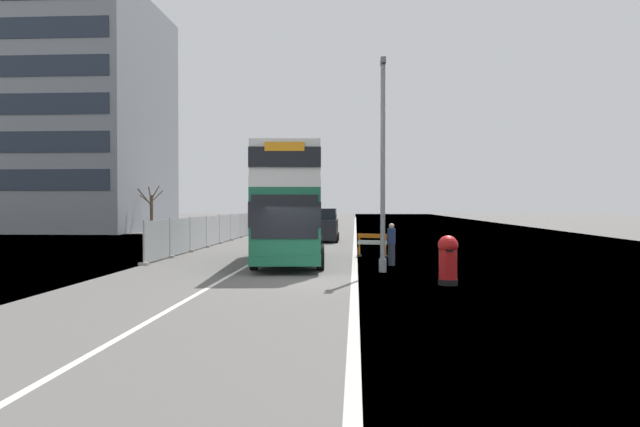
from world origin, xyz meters
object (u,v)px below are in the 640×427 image
(red_pillar_postbox, at_px, (448,258))
(car_receding_mid, at_px, (285,224))
(lamppost_foreground, at_px, (383,172))
(double_decker_bus, at_px, (291,203))
(pedestrian_at_kerb, at_px, (391,244))
(car_oncoming_near, at_px, (324,226))
(car_receding_far, at_px, (290,221))
(roadworks_barrier, at_px, (372,243))

(red_pillar_postbox, distance_m, car_receding_mid, 31.54)
(lamppost_foreground, distance_m, car_receding_mid, 27.91)
(double_decker_bus, bearing_deg, pedestrian_at_kerb, -14.34)
(lamppost_foreground, height_order, pedestrian_at_kerb, lamppost_foreground)
(red_pillar_postbox, bearing_deg, lamppost_foreground, 119.49)
(red_pillar_postbox, bearing_deg, double_decker_bus, 130.15)
(lamppost_foreground, bearing_deg, pedestrian_at_kerb, 78.67)
(car_oncoming_near, distance_m, car_receding_mid, 9.73)
(car_receding_mid, bearing_deg, car_oncoming_near, -67.17)
(car_receding_mid, height_order, car_receding_far, car_receding_far)
(roadworks_barrier, bearing_deg, car_oncoming_near, 104.62)
(car_receding_far, relative_size, pedestrian_at_kerb, 2.18)
(car_receding_mid, distance_m, pedestrian_at_kerb, 25.58)
(double_decker_bus, xyz_separation_m, car_oncoming_near, (0.69, 14.38, -1.55))
(roadworks_barrier, relative_size, car_receding_far, 0.39)
(double_decker_bus, xyz_separation_m, lamppost_foreground, (3.92, -3.52, 1.19))
(roadworks_barrier, xyz_separation_m, pedestrian_at_kerb, (0.70, -3.95, 0.20))
(double_decker_bus, height_order, car_receding_mid, double_decker_bus)
(lamppost_foreground, distance_m, car_oncoming_near, 18.39)
(pedestrian_at_kerb, bearing_deg, car_receding_mid, 107.01)
(car_receding_mid, relative_size, pedestrian_at_kerb, 2.37)
(lamppost_foreground, xyz_separation_m, car_receding_far, (-7.43, 34.61, -2.84))
(red_pillar_postbox, distance_m, car_receding_far, 39.14)
(double_decker_bus, relative_size, lamppost_foreground, 1.28)
(red_pillar_postbox, height_order, roadworks_barrier, red_pillar_postbox)
(car_oncoming_near, height_order, car_receding_mid, car_oncoming_near)
(car_receding_mid, xyz_separation_m, car_receding_far, (-0.42, 7.75, 0.03))
(lamppost_foreground, bearing_deg, roadworks_barrier, 91.95)
(double_decker_bus, relative_size, car_receding_far, 2.67)
(lamppost_foreground, bearing_deg, car_receding_far, 102.11)
(double_decker_bus, bearing_deg, car_receding_far, 96.44)
(car_oncoming_near, bearing_deg, car_receding_mid, 112.83)
(roadworks_barrier, height_order, car_receding_far, car_receding_far)
(roadworks_barrier, distance_m, pedestrian_at_kerb, 4.02)
(pedestrian_at_kerb, bearing_deg, car_oncoming_near, 103.46)
(red_pillar_postbox, distance_m, car_oncoming_near, 21.91)
(roadworks_barrier, bearing_deg, double_decker_bus, -142.59)
(car_oncoming_near, xyz_separation_m, pedestrian_at_kerb, (3.71, -15.50, -0.18))
(red_pillar_postbox, height_order, pedestrian_at_kerb, pedestrian_at_kerb)
(roadworks_barrier, height_order, pedestrian_at_kerb, pedestrian_at_kerb)
(red_pillar_postbox, relative_size, car_receding_far, 0.41)
(red_pillar_postbox, height_order, car_oncoming_near, car_oncoming_near)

